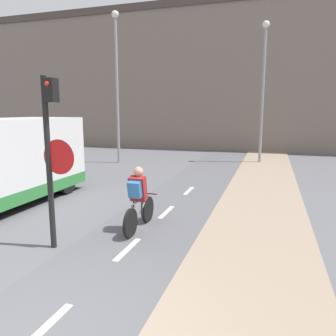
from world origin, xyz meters
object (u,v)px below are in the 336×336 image
(van, at_px, (1,164))
(traffic_light_pole, at_px, (51,145))
(street_lamp_far, at_px, (117,74))
(street_lamp_sidewalk, at_px, (263,79))
(cyclist_near, at_px, (138,200))

(van, bearing_deg, traffic_light_pole, -31.81)
(traffic_light_pole, xyz_separation_m, street_lamp_far, (-3.64, 10.27, 2.48))
(traffic_light_pole, bearing_deg, van, 148.19)
(street_lamp_far, height_order, street_lamp_sidewalk, street_lamp_far)
(street_lamp_far, xyz_separation_m, van, (0.36, -8.24, -3.32))
(street_lamp_sidewalk, bearing_deg, van, -122.93)
(street_lamp_sidewalk, height_order, cyclist_near, street_lamp_sidewalk)
(street_lamp_far, height_order, cyclist_near, street_lamp_far)
(street_lamp_sidewalk, height_order, van, street_lamp_sidewalk)
(street_lamp_sidewalk, distance_m, cyclist_near, 11.81)
(street_lamp_far, bearing_deg, street_lamp_sidewalk, 16.81)
(traffic_light_pole, distance_m, van, 3.95)
(street_lamp_sidewalk, xyz_separation_m, van, (-6.72, -10.38, -3.07))
(traffic_light_pole, height_order, street_lamp_far, street_lamp_far)
(traffic_light_pole, bearing_deg, street_lamp_sidewalk, 74.49)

